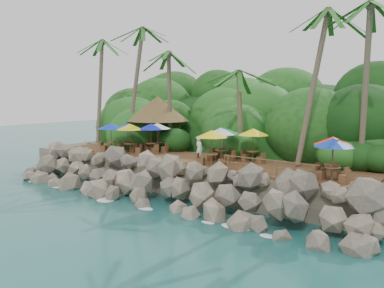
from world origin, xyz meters
The scene contains 12 objects.
ground centered at (0.00, 0.00, 0.00)m, with size 140.00×140.00×0.00m, color #19514F.
land_base centered at (0.00, 16.00, 1.05)m, with size 32.00×25.20×2.10m, color gray.
jungle_hill centered at (0.00, 23.50, 0.00)m, with size 44.80×28.00×15.40m, color #143811.
seawall centered at (0.00, 2.00, 1.15)m, with size 29.00×4.00×2.30m, color gray, non-canonical shape.
terrace centered at (0.00, 6.00, 2.20)m, with size 26.00×5.00×0.20m, color brown.
jungle_foliage centered at (0.00, 15.00, 0.00)m, with size 44.00×16.00×12.00m, color #143811, non-canonical shape.
foam_line centered at (0.00, 0.30, 0.03)m, with size 25.20×0.80×0.06m.
palms centered at (-0.70, 8.63, 11.60)m, with size 30.54×6.80×11.91m.
palapa centered at (-6.36, 9.33, 5.79)m, with size 5.71×5.71×4.60m.
dining_clusters centered at (0.41, 5.81, 4.29)m, with size 20.57×5.12×2.40m.
railing centered at (7.35, 3.65, 2.91)m, with size 6.10×0.10×1.00m.
waiter centered at (0.92, 5.64, 3.16)m, with size 0.63×0.41×1.73m, color white.
Camera 1 is at (17.50, -17.34, 7.09)m, focal length 36.98 mm.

